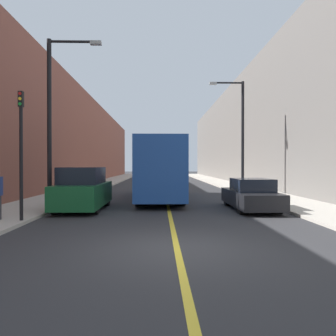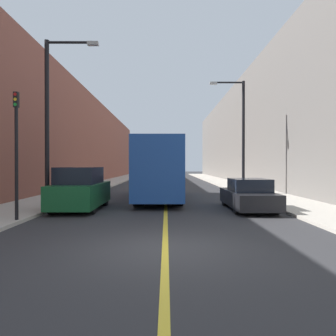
{
  "view_description": "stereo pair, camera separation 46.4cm",
  "coord_description": "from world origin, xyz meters",
  "px_view_note": "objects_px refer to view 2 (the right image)",
  "views": [
    {
      "loc": [
        -0.44,
        -8.02,
        2.06
      ],
      "look_at": [
        0.14,
        13.66,
        1.88
      ],
      "focal_mm": 35.0,
      "sensor_mm": 36.0,
      "label": 1
    },
    {
      "loc": [
        0.03,
        -8.03,
        2.06
      ],
      "look_at": [
        0.14,
        13.66,
        1.88
      ],
      "focal_mm": 35.0,
      "sensor_mm": 36.0,
      "label": 2
    }
  ],
  "objects_px": {
    "car_right_near": "(248,196)",
    "traffic_light": "(16,151)",
    "street_lamp_right": "(241,130)",
    "bus": "(159,169)",
    "street_lamp_left": "(51,113)",
    "parked_suv_left": "(81,190)"
  },
  "relations": [
    {
      "from": "bus",
      "to": "traffic_light",
      "type": "distance_m",
      "value": 9.48
    },
    {
      "from": "car_right_near",
      "to": "traffic_light",
      "type": "distance_m",
      "value": 9.91
    },
    {
      "from": "street_lamp_right",
      "to": "traffic_light",
      "type": "distance_m",
      "value": 15.35
    },
    {
      "from": "car_right_near",
      "to": "bus",
      "type": "bearing_deg",
      "value": 132.07
    },
    {
      "from": "car_right_near",
      "to": "street_lamp_right",
      "type": "xyz_separation_m",
      "value": [
        1.37,
        7.62,
        3.87
      ]
    },
    {
      "from": "street_lamp_left",
      "to": "street_lamp_right",
      "type": "xyz_separation_m",
      "value": [
        10.36,
        7.8,
        0.09
      ]
    },
    {
      "from": "car_right_near",
      "to": "traffic_light",
      "type": "bearing_deg",
      "value": -159.3
    },
    {
      "from": "street_lamp_right",
      "to": "traffic_light",
      "type": "height_order",
      "value": "street_lamp_right"
    },
    {
      "from": "parked_suv_left",
      "to": "car_right_near",
      "type": "relative_size",
      "value": 1.0
    },
    {
      "from": "bus",
      "to": "car_right_near",
      "type": "bearing_deg",
      "value": -47.93
    },
    {
      "from": "bus",
      "to": "street_lamp_left",
      "type": "height_order",
      "value": "street_lamp_left"
    },
    {
      "from": "parked_suv_left",
      "to": "traffic_light",
      "type": "distance_m",
      "value": 4.16
    },
    {
      "from": "bus",
      "to": "parked_suv_left",
      "type": "relative_size",
      "value": 2.18
    },
    {
      "from": "bus",
      "to": "parked_suv_left",
      "type": "height_order",
      "value": "bus"
    },
    {
      "from": "street_lamp_left",
      "to": "street_lamp_right",
      "type": "relative_size",
      "value": 0.98
    },
    {
      "from": "bus",
      "to": "street_lamp_left",
      "type": "relative_size",
      "value": 1.36
    },
    {
      "from": "car_right_near",
      "to": "street_lamp_right",
      "type": "relative_size",
      "value": 0.61
    },
    {
      "from": "street_lamp_right",
      "to": "bus",
      "type": "bearing_deg",
      "value": -151.88
    },
    {
      "from": "street_lamp_right",
      "to": "traffic_light",
      "type": "bearing_deg",
      "value": -133.44
    },
    {
      "from": "parked_suv_left",
      "to": "street_lamp_right",
      "type": "bearing_deg",
      "value": 39.33
    },
    {
      "from": "bus",
      "to": "car_right_near",
      "type": "distance_m",
      "value": 6.37
    },
    {
      "from": "bus",
      "to": "street_lamp_right",
      "type": "bearing_deg",
      "value": 28.12
    }
  ]
}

